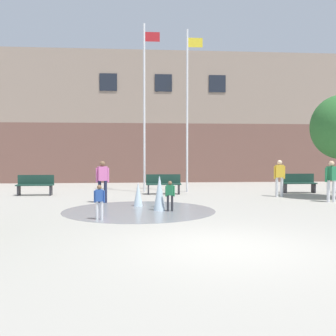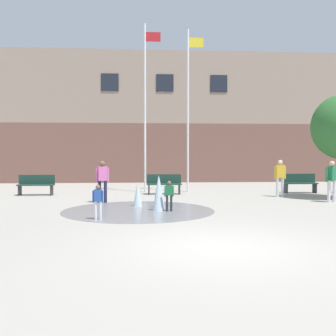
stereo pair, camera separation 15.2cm
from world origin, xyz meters
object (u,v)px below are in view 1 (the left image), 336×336
(child_in_fountain, at_px, (170,193))
(flagpole_right, at_px, (188,106))
(park_bench_near_trashcan, at_px, (299,183))
(park_bench_under_right_flagpole, at_px, (163,184))
(flagpole_left, at_px, (145,103))
(teen_by_trashcan, at_px, (279,175))
(adult_in_red, at_px, (102,178))
(park_bench_far_left, at_px, (35,185))
(child_with_pink_shirt, at_px, (99,199))
(adult_near_bench, at_px, (331,178))

(child_in_fountain, bearing_deg, flagpole_right, 97.23)
(park_bench_near_trashcan, distance_m, flagpole_right, 6.46)
(park_bench_near_trashcan, bearing_deg, child_in_fountain, -140.27)
(child_in_fountain, height_order, flagpole_right, flagpole_right)
(park_bench_under_right_flagpole, bearing_deg, flagpole_left, 128.09)
(teen_by_trashcan, xyz_separation_m, adult_in_red, (-7.45, -1.53, 0.00))
(park_bench_far_left, bearing_deg, child_in_fountain, -43.74)
(child_with_pink_shirt, height_order, flagpole_right, flagpole_right)
(child_in_fountain, relative_size, flagpole_right, 0.13)
(park_bench_under_right_flagpole, distance_m, child_in_fountain, 5.42)
(child_with_pink_shirt, xyz_separation_m, teen_by_trashcan, (7.21, 5.37, 0.35))
(child_with_pink_shirt, relative_size, flagpole_left, 0.12)
(teen_by_trashcan, bearing_deg, adult_near_bench, 130.86)
(adult_in_red, distance_m, flagpole_right, 6.43)
(child_in_fountain, bearing_deg, adult_in_red, 154.09)
(park_bench_under_right_flagpole, xyz_separation_m, child_in_fountain, (-0.16, -5.41, 0.10))
(flagpole_right, bearing_deg, teen_by_trashcan, -34.60)
(child_in_fountain, bearing_deg, park_bench_under_right_flagpole, 107.89)
(adult_near_bench, bearing_deg, park_bench_under_right_flagpole, 50.46)
(adult_near_bench, distance_m, flagpole_left, 9.04)
(teen_by_trashcan, distance_m, child_in_fountain, 6.44)
(park_bench_near_trashcan, relative_size, flagpole_right, 0.20)
(child_with_pink_shirt, relative_size, teen_by_trashcan, 0.62)
(adult_in_red, relative_size, flagpole_left, 0.20)
(park_bench_under_right_flagpole, distance_m, child_with_pink_shirt, 7.22)
(park_bench_under_right_flagpole, height_order, adult_in_red, adult_in_red)
(teen_by_trashcan, bearing_deg, park_bench_near_trashcan, -126.21)
(adult_near_bench, height_order, child_in_fountain, adult_near_bench)
(park_bench_under_right_flagpole, height_order, child_with_pink_shirt, child_with_pink_shirt)
(adult_near_bench, relative_size, flagpole_left, 0.20)
(child_with_pink_shirt, height_order, adult_near_bench, adult_near_bench)
(adult_near_bench, xyz_separation_m, flagpole_right, (-4.97, 4.55, 3.25))
(park_bench_far_left, xyz_separation_m, flagpole_left, (4.93, 1.11, 3.82))
(flagpole_left, bearing_deg, park_bench_under_right_flagpole, -51.91)
(adult_in_red, bearing_deg, park_bench_far_left, -63.97)
(park_bench_under_right_flagpole, height_order, child_in_fountain, child_in_fountain)
(park_bench_far_left, distance_m, adult_near_bench, 12.47)
(park_bench_under_right_flagpole, distance_m, adult_in_red, 3.95)
(park_bench_far_left, xyz_separation_m, adult_near_bench, (11.98, -3.44, 0.45))
(park_bench_near_trashcan, height_order, teen_by_trashcan, teen_by_trashcan)
(adult_in_red, bearing_deg, park_bench_near_trashcan, 177.44)
(park_bench_near_trashcan, relative_size, child_in_fountain, 1.62)
(teen_by_trashcan, bearing_deg, flagpole_right, -26.50)
(flagpole_right, bearing_deg, park_bench_under_right_flagpole, -140.02)
(park_bench_under_right_flagpole, xyz_separation_m, child_with_pink_shirt, (-2.28, -6.85, 0.10))
(park_bench_under_right_flagpole, relative_size, adult_in_red, 1.01)
(park_bench_far_left, xyz_separation_m, park_bench_near_trashcan, (12.22, 0.14, 0.00))
(child_with_pink_shirt, height_order, teen_by_trashcan, teen_by_trashcan)
(adult_in_red, relative_size, flagpole_right, 0.20)
(park_bench_under_right_flagpole, relative_size, flagpole_right, 0.20)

